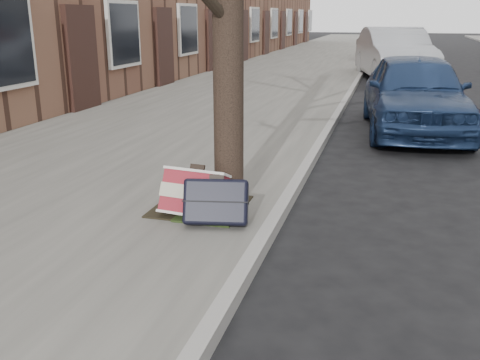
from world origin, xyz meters
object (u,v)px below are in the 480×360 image
(car_near_front, at_px, (415,93))
(suitcase_navy, at_px, (216,201))
(car_near_mid, at_px, (394,54))
(suitcase_red, at_px, (194,194))

(car_near_front, bearing_deg, suitcase_navy, -114.39)
(suitcase_navy, height_order, car_near_mid, car_near_mid)
(car_near_front, xyz_separation_m, car_near_mid, (-0.37, 7.63, 0.12))
(suitcase_red, height_order, car_near_front, car_near_front)
(suitcase_red, bearing_deg, car_near_mid, 89.29)
(suitcase_navy, bearing_deg, suitcase_red, 143.20)
(suitcase_red, relative_size, car_near_mid, 0.13)
(suitcase_navy, relative_size, car_near_mid, 0.12)
(suitcase_navy, bearing_deg, car_near_mid, 71.98)
(suitcase_red, relative_size, car_near_front, 0.15)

